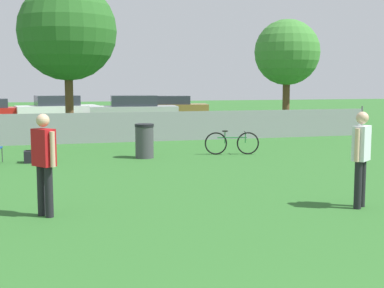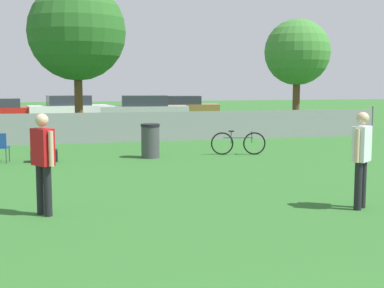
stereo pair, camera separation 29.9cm
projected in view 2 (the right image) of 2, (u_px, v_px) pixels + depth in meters
fence_backline at (125, 127)px, 19.55m from camera, size 20.44×0.07×1.21m
tree_near_pole at (77, 32)px, 20.65m from camera, size 3.79×3.79×6.04m
tree_far_right at (297, 53)px, 23.67m from camera, size 2.92×2.92×4.98m
player_thrower_red at (43, 157)px, 8.75m from camera, size 0.40×0.45×1.69m
player_receiver_white at (361, 154)px, 9.19m from camera, size 0.44×0.41×1.69m
bicycle_sideline at (238, 143)px, 16.19m from camera, size 1.64×0.50×0.74m
trash_bin at (150, 141)px, 15.52m from camera, size 0.55×0.55×0.99m
gear_bag_sideline at (44, 156)px, 14.80m from camera, size 0.72×0.40×0.35m
parked_car_white at (69, 109)px, 29.41m from camera, size 4.55×2.31×1.47m
parked_car_silver at (144, 110)px, 28.30m from camera, size 4.68×2.11×1.50m
parked_car_tan at (181, 107)px, 32.15m from camera, size 4.77×2.53×1.38m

